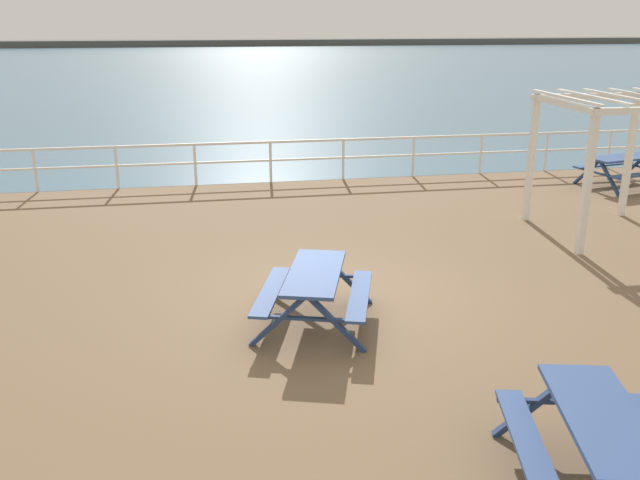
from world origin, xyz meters
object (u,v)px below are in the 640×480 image
Objects in this scene: picnic_table_mid_centre at (601,433)px; picnic_table_far_left at (315,284)px; lattice_pergola at (615,133)px; picnic_table_far_right at (623,164)px.

picnic_table_mid_centre and picnic_table_far_left have the same top height.
picnic_table_far_right is at bearing 53.72° from lattice_pergola.
picnic_table_far_left is at bearing 39.33° from picnic_table_mid_centre.
picnic_table_mid_centre is 8.45m from lattice_pergola.
picnic_table_far_left is 11.10m from picnic_table_far_right.
picnic_table_mid_centre is 4.36m from picnic_table_far_left.
picnic_table_far_right is (8.98, 6.52, 0.00)m from picnic_table_far_left.
lattice_pergola is at bearing -140.49° from picnic_table_far_right.
picnic_table_far_left is at bearing -156.94° from picnic_table_far_right.
picnic_table_mid_centre is at bearing -137.23° from picnic_table_far_left.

